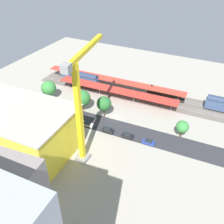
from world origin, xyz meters
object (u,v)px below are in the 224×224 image
at_px(freight_coach_far, 81,78).
at_px(street_tree_1, 82,98).
at_px(parked_car_2, 108,130).
at_px(construction_building, 21,130).
at_px(tower_crane, 81,102).
at_px(platform_canopy_near, 116,90).
at_px(traffic_light, 62,111).
at_px(parked_car_3, 87,124).
at_px(parked_car_1, 128,136).
at_px(street_tree_3, 104,104).
at_px(platform_canopy_far, 113,80).
at_px(street_tree_0, 182,127).
at_px(parked_car_0, 149,142).
at_px(street_tree_2, 49,88).
at_px(locomotive, 166,95).
at_px(box_truck_0, 62,118).

bearing_deg(freight_coach_far, street_tree_1, 124.43).
distance_m(parked_car_2, construction_building, 28.94).
bearing_deg(tower_crane, platform_canopy_near, -80.27).
height_order(platform_canopy_near, traffic_light, traffic_light).
xyz_separation_m(parked_car_2, parked_car_3, (8.36, 0.03, -0.09)).
distance_m(parked_car_1, tower_crane, 24.98).
height_order(freight_coach_far, street_tree_3, street_tree_3).
height_order(platform_canopy_near, parked_car_2, platform_canopy_near).
xyz_separation_m(freight_coach_far, parked_car_1, (-35.25, 26.19, -2.52)).
xyz_separation_m(platform_canopy_far, parked_car_1, (-19.96, 29.41, -3.49)).
bearing_deg(platform_canopy_far, platform_canopy_near, 124.53).
bearing_deg(traffic_light, tower_crane, 144.56).
bearing_deg(street_tree_3, parked_car_1, 149.55).
xyz_separation_m(parked_car_1, traffic_light, (25.47, 1.74, 3.94)).
height_order(parked_car_3, street_tree_0, street_tree_0).
bearing_deg(parked_car_0, street_tree_1, -14.32).
distance_m(parked_car_3, street_tree_0, 33.53).
xyz_separation_m(parked_car_2, traffic_light, (17.96, 1.46, 3.96)).
bearing_deg(street_tree_0, parked_car_0, 43.53).
relative_size(platform_canopy_near, parked_car_1, 12.45).
xyz_separation_m(street_tree_2, street_tree_3, (-26.92, 1.38, 0.60)).
bearing_deg(street_tree_0, platform_canopy_near, -23.68).
bearing_deg(platform_canopy_near, platform_canopy_far, -55.47).
xyz_separation_m(platform_canopy_far, parked_car_0, (-27.51, 29.40, -3.54)).
bearing_deg(parked_car_3, parked_car_2, -179.77).
xyz_separation_m(platform_canopy_near, street_tree_2, (25.18, 12.91, 1.18)).
relative_size(street_tree_1, street_tree_3, 1.03).
distance_m(street_tree_1, street_tree_2, 17.54).
distance_m(parked_car_0, street_tree_2, 48.66).
bearing_deg(traffic_light, parked_car_0, -176.96).
height_order(parked_car_0, street_tree_0, street_tree_0).
xyz_separation_m(locomotive, parked_car_3, (20.15, 31.87, -1.04)).
distance_m(locomotive, street_tree_2, 49.81).
bearing_deg(box_truck_0, street_tree_3, -139.71).
xyz_separation_m(freight_coach_far, box_truck_0, (-9.99, 28.74, -1.55)).
relative_size(parked_car_2, box_truck_0, 0.50).
distance_m(parked_car_2, traffic_light, 18.44).
relative_size(street_tree_0, street_tree_1, 0.74).
bearing_deg(construction_building, freight_coach_far, -83.35).
bearing_deg(construction_building, parked_car_2, -139.97).
xyz_separation_m(platform_canopy_near, street_tree_3, (-1.73, 14.29, 1.77)).
bearing_deg(street_tree_3, street_tree_1, 0.13).
height_order(platform_canopy_far, construction_building, construction_building).
bearing_deg(freight_coach_far, parked_car_3, 126.16).
relative_size(platform_canopy_near, traffic_light, 7.34).
bearing_deg(tower_crane, parked_car_0, -140.05).
height_order(parked_car_3, street_tree_2, street_tree_2).
height_order(construction_building, street_tree_3, construction_building).
bearing_deg(box_truck_0, parked_car_2, -172.71).
bearing_deg(box_truck_0, street_tree_0, -165.32).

